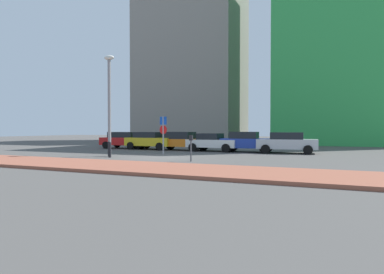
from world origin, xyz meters
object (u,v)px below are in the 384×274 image
at_px(street_lamp, 109,96).
at_px(parked_car_yellow, 150,140).
at_px(parking_meter, 191,144).
at_px(parked_car_silver, 287,142).
at_px(parked_car_orange, 182,141).
at_px(parked_car_red, 126,140).
at_px(parked_car_white, 213,142).
at_px(parking_sign_post, 163,130).
at_px(parked_car_blue, 247,141).
at_px(traffic_bollard_near, 110,150).
at_px(traffic_bollard_mid, 109,149).

bearing_deg(street_lamp, parked_car_yellow, 99.91).
xyz_separation_m(parked_car_yellow, street_lamp, (1.24, -7.12, 3.02)).
height_order(parked_car_yellow, parking_meter, parked_car_yellow).
bearing_deg(parked_car_silver, street_lamp, -144.44).
distance_m(parked_car_orange, parking_meter, 9.52).
bearing_deg(street_lamp, parked_car_red, 117.68).
height_order(parked_car_white, parking_sign_post, parking_sign_post).
bearing_deg(parked_car_orange, street_lamp, -102.80).
relative_size(parked_car_orange, parked_car_blue, 1.15).
bearing_deg(parked_car_red, parked_car_silver, -1.82).
relative_size(parked_car_orange, traffic_bollard_near, 4.99).
distance_m(parked_car_yellow, parked_car_white, 5.63).
height_order(parked_car_yellow, parked_car_silver, parked_car_silver).
relative_size(parked_car_red, parking_sign_post, 1.77).
bearing_deg(parked_car_orange, parked_car_white, -4.05).
distance_m(parked_car_yellow, parking_sign_post, 5.43).
xyz_separation_m(parked_car_red, traffic_bollard_near, (4.57, -8.35, -0.31)).
xyz_separation_m(parked_car_blue, parking_meter, (-0.91, -8.41, 0.11)).
bearing_deg(parked_car_red, parking_meter, -40.72).
bearing_deg(parked_car_blue, parking_sign_post, -138.49).
bearing_deg(traffic_bollard_near, parked_car_yellow, 103.09).
bearing_deg(parked_car_blue, parked_car_orange, -179.96).
xyz_separation_m(parking_meter, traffic_bollard_mid, (-6.05, 0.96, -0.44)).
relative_size(parked_car_blue, street_lamp, 0.63).
height_order(parked_car_white, traffic_bollard_mid, parked_car_white).
bearing_deg(street_lamp, parking_sign_post, 53.77).
xyz_separation_m(parked_car_silver, traffic_bollard_near, (-9.41, -7.90, -0.33)).
bearing_deg(parking_meter, parked_car_blue, 83.84).
distance_m(parked_car_orange, street_lamp, 8.07).
bearing_deg(parked_car_orange, parking_meter, -61.98).
height_order(parking_meter, traffic_bollard_near, parking_meter).
bearing_deg(parked_car_yellow, parking_meter, -48.16).
bearing_deg(parking_sign_post, parking_meter, -46.77).
xyz_separation_m(parked_car_white, parking_sign_post, (-2.16, -4.06, 0.92)).
bearing_deg(parking_meter, street_lamp, 169.72).
bearing_deg(parked_car_blue, traffic_bollard_near, -128.68).
height_order(parked_car_red, traffic_bollard_near, parked_car_red).
height_order(parked_car_orange, parking_sign_post, parking_sign_post).
relative_size(parked_car_white, traffic_bollard_near, 4.32).
relative_size(parked_car_orange, street_lamp, 0.72).
relative_size(parked_car_blue, parking_sign_post, 1.54).
relative_size(parking_meter, street_lamp, 0.22).
bearing_deg(street_lamp, parked_car_blue, 46.04).
bearing_deg(parked_car_yellow, parking_sign_post, -49.63).
bearing_deg(parked_car_white, parked_car_silver, 0.47).
height_order(parked_car_yellow, traffic_bollard_near, parked_car_yellow).
height_order(parked_car_silver, parking_meter, parked_car_silver).
height_order(parked_car_silver, traffic_bollard_near, parked_car_silver).
bearing_deg(traffic_bollard_near, parked_car_white, 64.22).
bearing_deg(parked_car_yellow, parked_car_silver, 0.12).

